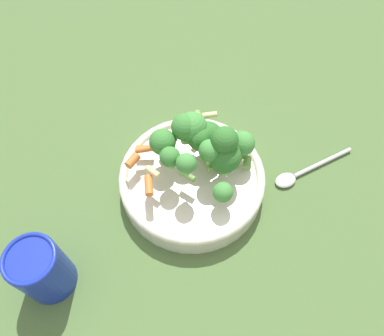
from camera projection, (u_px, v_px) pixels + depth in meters
The scene contains 5 objects.
ground_plane at pixel (192, 187), 0.61m from camera, with size 3.00×3.00×0.00m, color #4C6B38.
bowl at pixel (192, 180), 0.59m from camera, with size 0.23×0.23×0.04m.
pasta_salad at pixel (204, 145), 0.54m from camera, with size 0.17×0.18×0.09m.
cup at pixel (41, 270), 0.48m from camera, with size 0.07×0.07×0.10m.
spoon at pixel (300, 173), 0.61m from camera, with size 0.12×0.12×0.01m.
Camera 1 is at (-0.28, -0.09, 0.53)m, focal length 35.00 mm.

